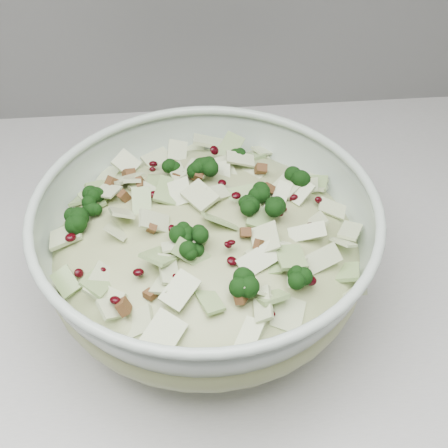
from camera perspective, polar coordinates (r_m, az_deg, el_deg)
name	(u,v)px	position (r m, az deg, el deg)	size (l,w,h in m)	color
counter	(296,410)	(1.14, 6.59, -16.58)	(3.60, 0.60, 0.90)	beige
mixing_bowl	(207,252)	(0.64, -1.61, -2.56)	(0.37, 0.37, 0.14)	silver
salad	(206,236)	(0.63, -1.65, -1.15)	(0.33, 0.33, 0.14)	#A9B57B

